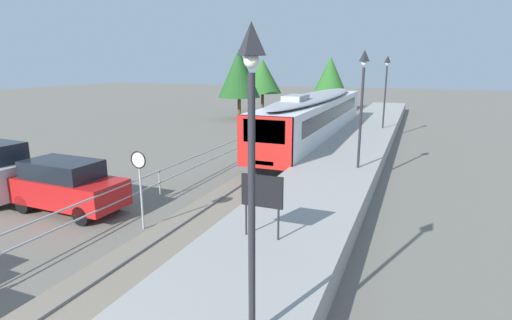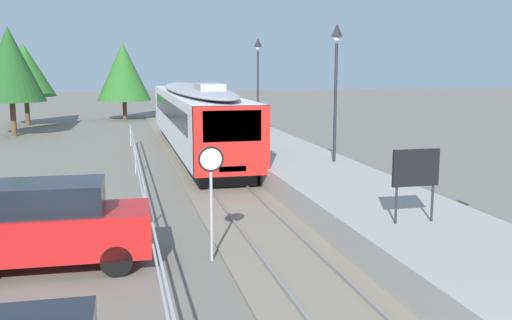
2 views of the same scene
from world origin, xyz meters
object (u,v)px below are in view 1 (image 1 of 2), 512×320
object	(u,v)px
commuter_train	(315,115)
platform_lamp_far_end	(386,78)
platform_lamp_near_end	(252,130)
platform_notice_board	(262,193)
speed_limit_sign	(139,171)
platform_lamp_mid_platform	(363,87)
parked_suv_red	(67,185)

from	to	relation	value
commuter_train	platform_lamp_far_end	distance (m)	6.29
platform_lamp_near_end	platform_notice_board	bearing A→B (deg)	108.81
platform_lamp_near_end	commuter_train	bearing A→B (deg)	101.06
commuter_train	platform_notice_board	distance (m)	18.32
commuter_train	speed_limit_sign	distance (m)	17.27
platform_lamp_near_end	platform_lamp_far_end	world-z (taller)	same
platform_lamp_far_end	platform_notice_board	xyz separation A→B (m)	(-1.36, -21.92, -2.44)
platform_lamp_far_end	platform_notice_board	size ratio (longest dim) A/B	2.97
commuter_train	platform_lamp_mid_platform	bearing A→B (deg)	-64.66
commuter_train	platform_lamp_near_end	distance (m)	22.63
platform_lamp_far_end	parked_suv_red	xyz separation A→B (m)	(-9.97, -20.65, -3.56)
platform_notice_board	parked_suv_red	size ratio (longest dim) A/B	0.39
platform_lamp_near_end	platform_notice_board	world-z (taller)	platform_lamp_near_end
platform_lamp_mid_platform	platform_lamp_far_end	size ratio (longest dim) A/B	1.00
commuter_train	platform_notice_board	size ratio (longest dim) A/B	11.48
platform_lamp_mid_platform	platform_lamp_near_end	bearing A→B (deg)	-90.00
commuter_train	platform_lamp_mid_platform	world-z (taller)	platform_lamp_mid_platform
platform_lamp_far_end	platform_notice_board	bearing A→B (deg)	-93.56
platform_lamp_near_end	platform_lamp_mid_platform	world-z (taller)	same
platform_lamp_mid_platform	parked_suv_red	xyz separation A→B (m)	(-9.97, -7.69, -3.56)
platform_notice_board	parked_suv_red	xyz separation A→B (m)	(-8.61, 1.27, -1.13)
speed_limit_sign	platform_lamp_far_end	bearing A→B (deg)	73.61
platform_lamp_near_end	speed_limit_sign	size ratio (longest dim) A/B	1.91
platform_lamp_mid_platform	speed_limit_sign	size ratio (longest dim) A/B	1.91
platform_lamp_near_end	speed_limit_sign	distance (m)	8.28
commuter_train	platform_notice_board	bearing A→B (deg)	-80.72
parked_suv_red	platform_lamp_mid_platform	bearing A→B (deg)	37.65
platform_lamp_mid_platform	speed_limit_sign	xyz separation A→B (m)	(-6.18, -8.05, -2.50)
commuter_train	parked_suv_red	world-z (taller)	commuter_train
platform_notice_board	speed_limit_sign	distance (m)	4.90
speed_limit_sign	platform_lamp_near_end	bearing A→B (deg)	-38.47
platform_lamp_near_end	platform_lamp_mid_platform	size ratio (longest dim) A/B	1.00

